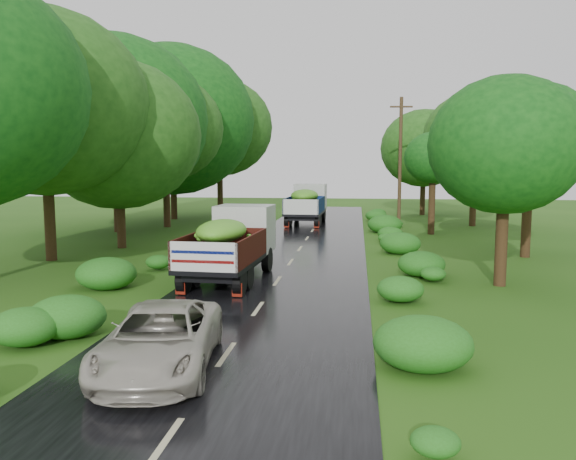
% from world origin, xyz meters
% --- Properties ---
extents(ground, '(120.00, 120.00, 0.00)m').
position_xyz_m(ground, '(0.00, 0.00, 0.00)').
color(ground, '#214C10').
rests_on(ground, ground).
extents(road, '(6.50, 80.00, 0.02)m').
position_xyz_m(road, '(0.00, 5.00, 0.01)').
color(road, black).
rests_on(road, ground).
extents(road_lines, '(0.12, 69.60, 0.00)m').
position_xyz_m(road_lines, '(0.00, 6.00, 0.02)').
color(road_lines, '#BFB78C').
rests_on(road_lines, road).
extents(truck_near, '(2.49, 6.30, 2.60)m').
position_xyz_m(truck_near, '(-1.68, 8.16, 1.47)').
color(truck_near, black).
rests_on(truck_near, ground).
extents(truck_far, '(2.56, 6.73, 2.80)m').
position_xyz_m(truck_far, '(-0.73, 28.17, 1.58)').
color(truck_far, black).
rests_on(truck_far, ground).
extents(car, '(2.72, 4.86, 1.28)m').
position_xyz_m(car, '(-1.12, -1.06, 0.66)').
color(car, '#B3AE9F').
rests_on(car, road).
extents(utility_pole, '(1.55, 0.27, 8.82)m').
position_xyz_m(utility_pole, '(5.73, 27.89, 4.54)').
color(utility_pole, '#382616').
rests_on(utility_pole, ground).
extents(trees_left, '(7.93, 33.30, 9.89)m').
position_xyz_m(trees_left, '(-10.59, 21.55, 6.86)').
color(trees_left, black).
rests_on(trees_left, ground).
extents(trees_right, '(6.65, 31.98, 7.70)m').
position_xyz_m(trees_right, '(9.22, 24.05, 5.38)').
color(trees_right, black).
rests_on(trees_right, ground).
extents(shrubs, '(11.90, 44.00, 0.70)m').
position_xyz_m(shrubs, '(0.00, 14.00, 0.35)').
color(shrubs, '#256718').
rests_on(shrubs, ground).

